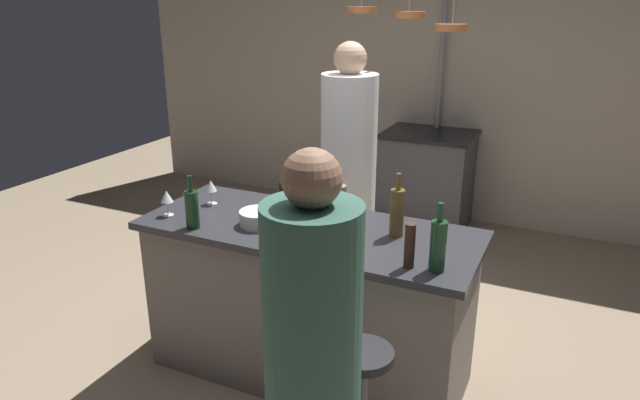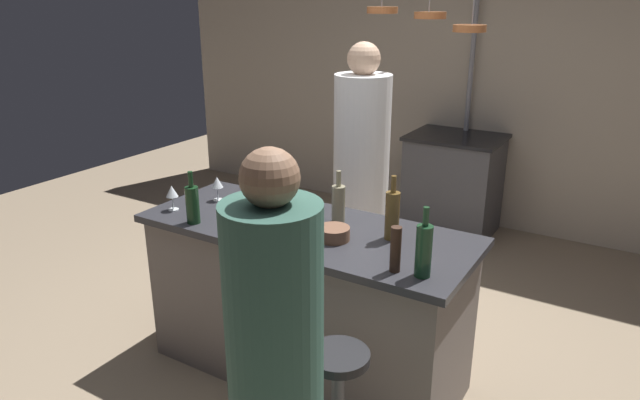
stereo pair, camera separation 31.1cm
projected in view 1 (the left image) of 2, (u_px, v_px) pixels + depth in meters
The scene contains 18 objects.
ground_plane at pixel (309, 370), 3.33m from camera, with size 9.00×9.00×0.00m, color gray.
back_wall at pixel (444, 80), 5.31m from camera, with size 6.40×0.16×2.60m, color #BCAD99.
kitchen_island at pixel (308, 301), 3.17m from camera, with size 1.80×0.72×0.90m.
stove_range at pixel (427, 180), 5.26m from camera, with size 0.80×0.64×0.89m.
chef at pixel (348, 184), 3.94m from camera, with size 0.38×0.38×1.78m.
guest_right at pixel (313, 385), 2.03m from camera, with size 0.34×0.34×1.61m.
overhead_pot_rack at pixel (422, 48), 4.43m from camera, with size 0.87×1.40×2.17m.
pepper_mill at pixel (410, 246), 2.54m from camera, with size 0.05×0.05×0.21m, color #382319.
wine_bottle_amber at pixel (397, 212), 2.87m from camera, with size 0.07×0.07×0.33m.
wine_bottle_dark at pixel (282, 217), 2.85m from camera, with size 0.07×0.07×0.29m.
wine_bottle_green at pixel (438, 245), 2.50m from camera, with size 0.07×0.07×0.32m.
wine_bottle_red at pixel (192, 208), 2.97m from camera, with size 0.07×0.07×0.29m.
wine_bottle_white at pixel (340, 202), 3.06m from camera, with size 0.07×0.07×0.29m.
wine_glass_by_chef at pixel (211, 187), 3.31m from camera, with size 0.07×0.07×0.15m.
wine_glass_near_left_guest at pixel (285, 201), 3.09m from camera, with size 0.07×0.07×0.15m.
wine_glass_near_right_guest at pixel (167, 198), 3.13m from camera, with size 0.07×0.07×0.15m.
mixing_bowl_ceramic at pixel (259, 218), 3.03m from camera, with size 0.20×0.20×0.08m, color silver.
mixing_bowl_wooden at pixel (340, 233), 2.86m from camera, with size 0.16×0.16×0.07m, color brown.
Camera 1 is at (1.25, -2.50, 2.05)m, focal length 32.23 mm.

